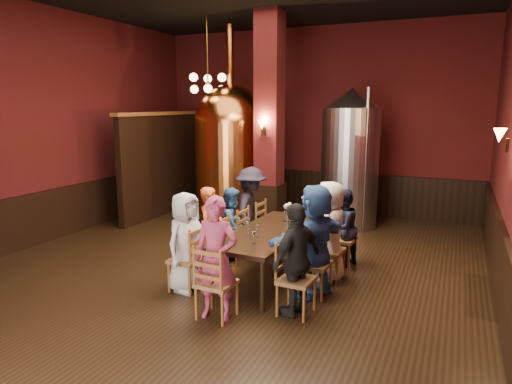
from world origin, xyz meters
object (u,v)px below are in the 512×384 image
at_px(person_2, 233,225).
at_px(rose_vase, 289,209).
at_px(steel_vessel, 350,159).
at_px(dining_table, 270,234).
at_px(person_0, 186,242).
at_px(person_1, 211,232).
at_px(copper_kettle, 231,151).

distance_m(person_2, rose_vase, 1.00).
bearing_deg(rose_vase, steel_vessel, 83.28).
bearing_deg(dining_table, person_2, 158.78).
xyz_separation_m(steel_vessel, rose_vase, (-0.34, -2.91, -0.54)).
relative_size(person_0, person_2, 1.12).
bearing_deg(person_2, person_0, 168.27).
height_order(person_1, person_2, person_1).
xyz_separation_m(copper_kettle, rose_vase, (2.29, -2.42, -0.64)).
bearing_deg(rose_vase, copper_kettle, 133.42).
xyz_separation_m(copper_kettle, steel_vessel, (2.63, 0.49, -0.10)).
xyz_separation_m(dining_table, person_0, (-0.90, -0.95, 0.03)).
height_order(copper_kettle, steel_vessel, copper_kettle).
xyz_separation_m(dining_table, person_2, (-0.83, 0.38, -0.04)).
xyz_separation_m(person_0, person_2, (0.07, 1.33, -0.07)).
relative_size(dining_table, copper_kettle, 0.56).
bearing_deg(person_2, dining_table, -122.95).
height_order(person_2, steel_vessel, steel_vessel).
distance_m(person_0, person_1, 0.67).
xyz_separation_m(person_1, person_2, (0.04, 0.66, -0.06)).
xyz_separation_m(dining_table, person_1, (-0.87, -0.28, 0.02)).
height_order(person_1, copper_kettle, copper_kettle).
xyz_separation_m(person_1, steel_vessel, (1.29, 3.84, 0.79)).
xyz_separation_m(person_2, rose_vase, (0.91, 0.27, 0.31)).
bearing_deg(person_1, rose_vase, -41.32).
relative_size(dining_table, steel_vessel, 0.82).
bearing_deg(steel_vessel, person_0, -106.34).
height_order(dining_table, rose_vase, rose_vase).
bearing_deg(steel_vessel, rose_vase, -96.72).
bearing_deg(steel_vessel, copper_kettle, -169.56).
bearing_deg(rose_vase, person_0, -121.47).
relative_size(person_0, steel_vessel, 0.48).
bearing_deg(person_2, copper_kettle, 18.53).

